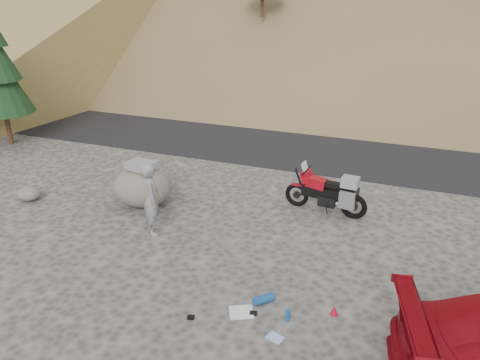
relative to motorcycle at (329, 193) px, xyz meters
The scene contains 13 objects.
ground 3.44m from the motorcycle, 117.78° to the right, with size 140.00×140.00×0.00m, color #3E3C39.
road 6.23m from the motorcycle, 104.73° to the left, with size 120.00×7.00×0.05m, color black.
motorcycle is the anchor object (origin of this frame).
man 4.69m from the motorcycle, 146.20° to the right, with size 0.67×0.44×1.83m, color gray.
boulder 5.12m from the motorcycle, 164.95° to the right, with size 2.08×1.94×1.26m.
small_rock 8.48m from the motorcycle, 164.71° to the right, with size 0.74×0.68×0.40m.
gear_white_cloth 4.82m from the motorcycle, 98.95° to the right, with size 0.45×0.40×0.02m, color white.
gear_blue_mat 4.35m from the motorcycle, 95.84° to the right, with size 0.17×0.17×0.42m, color navy.
gear_bottle 4.66m from the motorcycle, 88.27° to the right, with size 0.08×0.08×0.23m, color navy.
gear_funnel 4.29m from the motorcycle, 77.58° to the right, with size 0.15×0.15×0.20m, color red.
gear_glove_a 4.74m from the motorcycle, 96.27° to the right, with size 0.14×0.10×0.04m, color black.
gear_glove_b 5.47m from the motorcycle, 106.78° to the right, with size 0.13×0.10×0.04m, color black.
gear_blue_cloth 5.19m from the motorcycle, 89.38° to the right, with size 0.30×0.22×0.01m, color #9AB5EF.
Camera 1 is at (3.35, -8.46, 5.83)m, focal length 35.00 mm.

